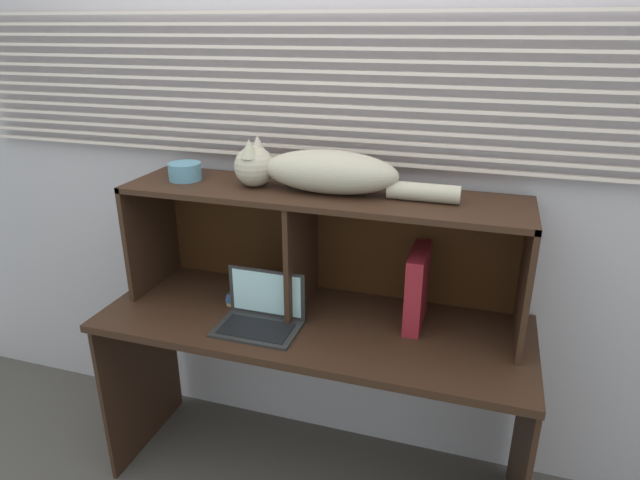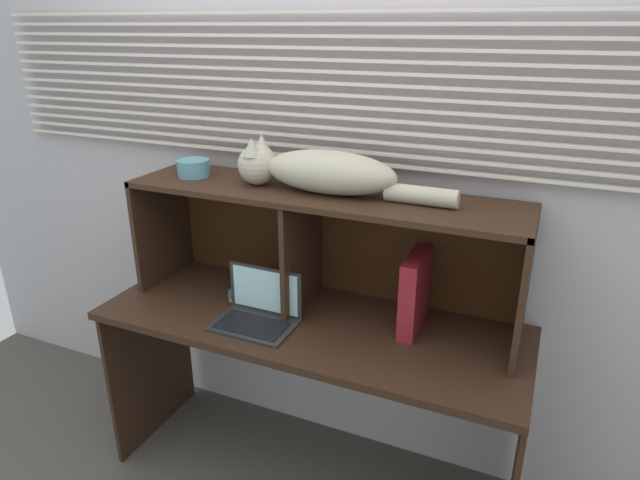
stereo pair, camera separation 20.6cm
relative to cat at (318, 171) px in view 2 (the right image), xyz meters
The scene contains 8 objects.
back_panel_with_blinds 0.24m from the cat, 88.20° to the left, with size 4.40×0.08×2.50m.
desk 0.71m from the cat, 86.06° to the right, with size 1.63×0.60×0.77m.
hutch_shelf_unit 0.22m from the cat, 91.72° to the left, with size 1.50×0.37×0.48m.
cat is the anchor object (origin of this frame).
laptop 0.57m from the cat, 129.39° to the right, with size 0.30×0.21×0.20m.
binder_upright 0.56m from the cat, ahead, with size 0.06×0.24×0.29m, color maroon.
book_stack 0.58m from the cat, behind, with size 0.21×0.23×0.06m.
small_basket 0.55m from the cat, behind, with size 0.13×0.13×0.07m, color #5689A1.
Camera 2 is at (0.77, -1.44, 1.82)m, focal length 30.69 mm.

